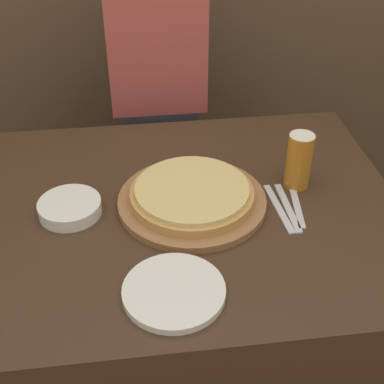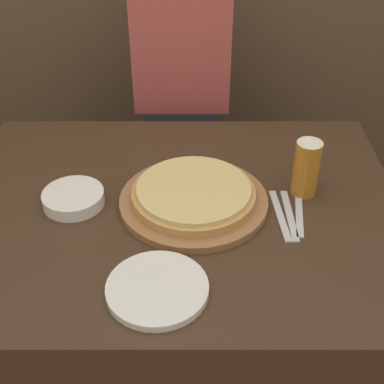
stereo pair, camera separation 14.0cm
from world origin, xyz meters
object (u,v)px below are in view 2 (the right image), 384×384
spoon (298,215)px  dinner_plate (156,289)px  beer_glass (305,166)px  fork (278,215)px  side_bowl (72,198)px  diner_person (180,119)px  dinner_knife (288,215)px  pizza_on_board (192,197)px

spoon → dinner_plate: bearing=-143.3°
beer_glass → fork: size_ratio=0.76×
dinner_plate → spoon: 0.44m
beer_glass → side_bowl: size_ratio=0.97×
beer_glass → dinner_plate: (-0.38, -0.37, -0.08)m
beer_glass → fork: bearing=-126.6°
spoon → diner_person: size_ratio=0.13×
beer_glass → dinner_knife: (-0.05, -0.10, -0.08)m
beer_glass → dinner_plate: bearing=-136.0°
diner_person → side_bowl: bearing=-113.4°
pizza_on_board → beer_glass: beer_glass is taller
pizza_on_board → side_bowl: size_ratio=2.41×
dinner_plate → diner_person: size_ratio=0.17×
beer_glass → spoon: (-0.03, -0.10, -0.08)m
spoon → beer_glass: bearing=75.6°
pizza_on_board → dinner_plate: pizza_on_board is taller
diner_person → fork: bearing=-69.1°
dinner_plate → dinner_knife: dinner_plate is taller
pizza_on_board → dinner_knife: bearing=-11.6°
dinner_knife → diner_person: (-0.29, 0.69, -0.10)m
pizza_on_board → spoon: bearing=-10.5°
fork → spoon: bearing=0.0°
side_bowl → dinner_knife: (0.57, -0.05, -0.02)m
beer_glass → spoon: beer_glass is taller
dinner_plate → fork: size_ratio=1.08×
beer_glass → fork: beer_glass is taller
beer_glass → spoon: size_ratio=0.89×
pizza_on_board → dinner_knife: (0.25, -0.05, -0.02)m
side_bowl → diner_person: bearing=66.6°
dinner_knife → spoon: bearing=0.0°
dinner_knife → spoon: (0.03, 0.00, 0.00)m
pizza_on_board → spoon: 0.28m
fork → dinner_knife: size_ratio=1.00×
fork → beer_glass: bearing=53.4°
beer_glass → side_bowl: (-0.62, -0.05, -0.07)m
pizza_on_board → fork: bearing=-12.8°
dinner_plate → diner_person: (0.04, 0.96, -0.10)m
dinner_plate → diner_person: bearing=87.7°
spoon → side_bowl: bearing=174.9°
pizza_on_board → diner_person: diner_person is taller
beer_glass → diner_person: (-0.34, 0.59, -0.18)m
side_bowl → fork: side_bowl is taller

